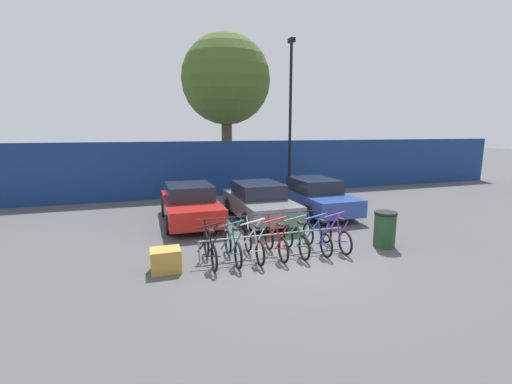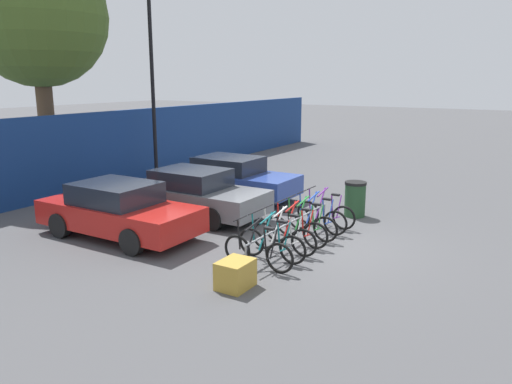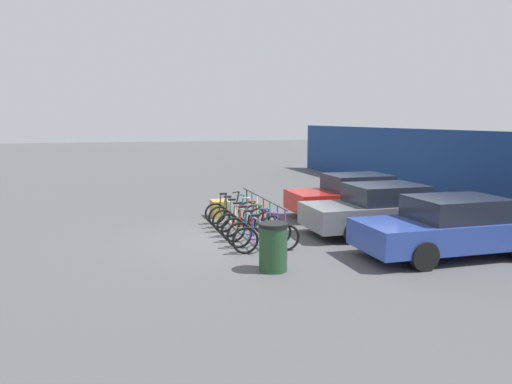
# 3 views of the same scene
# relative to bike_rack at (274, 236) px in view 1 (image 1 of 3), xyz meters

# --- Properties ---
(ground_plane) EXTENTS (120.00, 120.00, 0.00)m
(ground_plane) POSITION_rel_bike_rack_xyz_m (0.36, -0.68, -0.49)
(ground_plane) COLOR #4C4C4F
(hoarding_wall) EXTENTS (36.00, 0.16, 2.79)m
(hoarding_wall) POSITION_rel_bike_rack_xyz_m (0.36, 8.82, 0.90)
(hoarding_wall) COLOR navy
(hoarding_wall) RESTS_ON ground
(bike_rack) EXTENTS (4.12, 0.04, 0.57)m
(bike_rack) POSITION_rel_bike_rack_xyz_m (0.00, 0.00, 0.00)
(bike_rack) COLOR gray
(bike_rack) RESTS_ON ground
(bicycle_black) EXTENTS (0.68, 1.71, 1.05)m
(bicycle_black) POSITION_rel_bike_rack_xyz_m (-1.79, -0.15, -0.11)
(bicycle_black) COLOR black
(bicycle_black) RESTS_ON ground
(bicycle_teal) EXTENTS (0.68, 1.71, 1.05)m
(bicycle_teal) POSITION_rel_bike_rack_xyz_m (-1.20, -0.15, -0.11)
(bicycle_teal) COLOR black
(bicycle_teal) RESTS_ON ground
(bicycle_white) EXTENTS (0.68, 1.71, 1.05)m
(bicycle_white) POSITION_rel_bike_rack_xyz_m (-0.64, -0.15, -0.11)
(bicycle_white) COLOR black
(bicycle_white) RESTS_ON ground
(bicycle_red) EXTENTS (0.68, 1.71, 1.05)m
(bicycle_red) POSITION_rel_bike_rack_xyz_m (-0.01, -0.15, -0.11)
(bicycle_red) COLOR black
(bicycle_red) RESTS_ON ground
(bicycle_green) EXTENTS (0.68, 1.71, 1.05)m
(bicycle_green) POSITION_rel_bike_rack_xyz_m (0.57, -0.15, -0.11)
(bicycle_green) COLOR black
(bicycle_green) RESTS_ON ground
(bicycle_blue) EXTENTS (0.68, 1.71, 1.05)m
(bicycle_blue) POSITION_rel_bike_rack_xyz_m (1.21, -0.15, -0.11)
(bicycle_blue) COLOR black
(bicycle_blue) RESTS_ON ground
(bicycle_purple) EXTENTS (0.68, 1.71, 1.05)m
(bicycle_purple) POSITION_rel_bike_rack_xyz_m (1.79, -0.15, -0.11)
(bicycle_purple) COLOR black
(bicycle_purple) RESTS_ON ground
(car_red) EXTENTS (1.91, 4.31, 1.40)m
(car_red) POSITION_rel_bike_rack_xyz_m (-1.73, 4.01, 0.20)
(car_red) COLOR red
(car_red) RESTS_ON ground
(car_grey) EXTENTS (1.91, 4.31, 1.40)m
(car_grey) POSITION_rel_bike_rack_xyz_m (0.76, 3.56, 0.20)
(car_grey) COLOR slate
(car_grey) RESTS_ON ground
(car_blue) EXTENTS (1.91, 4.51, 1.40)m
(car_blue) POSITION_rel_bike_rack_xyz_m (3.28, 3.95, 0.20)
(car_blue) COLOR #2D479E
(car_blue) RESTS_ON ground
(lamp_post) EXTENTS (0.24, 0.44, 7.70)m
(lamp_post) POSITION_rel_bike_rack_xyz_m (3.86, 7.83, 3.72)
(lamp_post) COLOR black
(lamp_post) RESTS_ON ground
(trash_bin) EXTENTS (0.63, 0.63, 1.03)m
(trash_bin) POSITION_rel_bike_rack_xyz_m (3.23, -0.45, 0.03)
(trash_bin) COLOR #234728
(trash_bin) RESTS_ON ground
(cargo_crate) EXTENTS (0.70, 0.56, 0.55)m
(cargo_crate) POSITION_rel_bike_rack_xyz_m (-2.88, -0.30, -0.22)
(cargo_crate) COLOR #B28C33
(cargo_crate) RESTS_ON ground
(tree_behind_hoarding) EXTENTS (4.83, 4.83, 8.46)m
(tree_behind_hoarding) POSITION_rel_bike_rack_xyz_m (1.25, 10.62, 5.50)
(tree_behind_hoarding) COLOR brown
(tree_behind_hoarding) RESTS_ON ground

